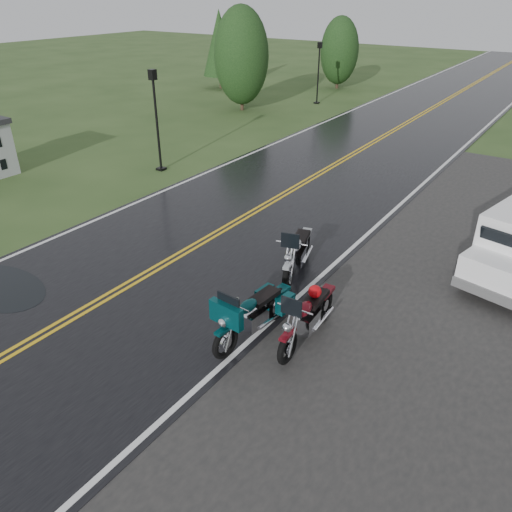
# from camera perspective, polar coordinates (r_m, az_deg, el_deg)

# --- Properties ---
(ground) EXTENTS (120.00, 120.00, 0.00)m
(ground) POSITION_cam_1_polar(r_m,az_deg,el_deg) (12.70, -15.76, -4.14)
(ground) COLOR #2D471E
(ground) RESTS_ON ground
(road) EXTENTS (8.00, 100.00, 0.04)m
(road) POSITION_cam_1_polar(r_m,az_deg,el_deg) (19.81, 6.42, 8.82)
(road) COLOR black
(road) RESTS_ON ground
(motorcycle_red) EXTENTS (1.01, 2.43, 1.41)m
(motorcycle_red) POSITION_cam_1_polar(r_m,az_deg,el_deg) (9.71, 3.65, -9.08)
(motorcycle_red) COLOR #5D0A13
(motorcycle_red) RESTS_ON ground
(motorcycle_teal) EXTENTS (1.05, 2.45, 1.41)m
(motorcycle_teal) POSITION_cam_1_polar(r_m,az_deg,el_deg) (9.84, -3.58, -8.52)
(motorcycle_teal) COLOR #053438
(motorcycle_teal) RESTS_ON ground
(motorcycle_silver) EXTENTS (1.53, 2.59, 1.44)m
(motorcycle_silver) POSITION_cam_1_polar(r_m,az_deg,el_deg) (11.97, 3.70, -1.11)
(motorcycle_silver) COLOR #ABAFB3
(motorcycle_silver) RESTS_ON ground
(van_white) EXTENTS (2.81, 5.11, 1.90)m
(van_white) POSITION_cam_1_polar(r_m,az_deg,el_deg) (13.27, 23.90, 0.58)
(van_white) COLOR white
(van_white) RESTS_ON ground
(lamp_post_near_left) EXTENTS (0.34, 0.34, 3.94)m
(lamp_post_near_left) POSITION_cam_1_polar(r_m,az_deg,el_deg) (20.54, -11.27, 14.86)
(lamp_post_near_left) COLOR black
(lamp_post_near_left) RESTS_ON ground
(lamp_post_far_left) EXTENTS (0.32, 0.32, 3.69)m
(lamp_post_far_left) POSITION_cam_1_polar(r_m,az_deg,el_deg) (33.40, 7.13, 20.02)
(lamp_post_far_left) COLOR black
(lamp_post_far_left) RESTS_ON ground
(tree_left_mid) EXTENTS (3.18, 3.18, 4.96)m
(tree_left_mid) POSITION_cam_1_polar(r_m,az_deg,el_deg) (31.18, -1.66, 20.81)
(tree_left_mid) COLOR #1E3D19
(tree_left_mid) RESTS_ON ground
(tree_left_far) EXTENTS (2.71, 2.71, 4.18)m
(tree_left_far) POSITION_cam_1_polar(r_m,az_deg,el_deg) (39.01, 9.46, 21.42)
(tree_left_far) COLOR #1E3D19
(tree_left_far) RESTS_ON ground
(pine_left_far) EXTENTS (2.48, 2.48, 5.17)m
(pine_left_far) POSITION_cam_1_polar(r_m,az_deg,el_deg) (38.60, -4.16, 22.37)
(pine_left_far) COLOR #1E3D19
(pine_left_far) RESTS_ON ground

